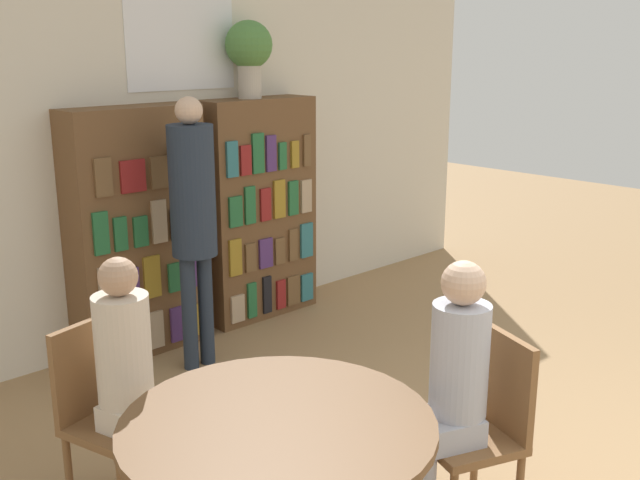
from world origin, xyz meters
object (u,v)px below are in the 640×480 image
object	(u,v)px
bookshelf_right	(258,210)
librarian_standing	(193,206)
chair_left_side	(106,407)
flower_vase	(249,50)
bookshelf_left	(138,233)
seated_reader_left	(133,377)
seated_reader_right	(450,384)
chair_far_side	(483,421)
reading_table	(278,446)

from	to	relation	value
bookshelf_right	librarian_standing	world-z (taller)	librarian_standing
chair_left_side	flower_vase	bearing A→B (deg)	-158.70
bookshelf_left	seated_reader_left	distance (m)	2.01
bookshelf_right	seated_reader_left	xyz separation A→B (m)	(-2.12, -1.71, -0.16)
seated_reader_left	bookshelf_left	bearing A→B (deg)	-136.16
chair_left_side	seated_reader_left	xyz separation A→B (m)	(0.05, -0.18, 0.19)
seated_reader_right	bookshelf_right	bearing A→B (deg)	-2.24
bookshelf_left	chair_left_side	distance (m)	1.91
bookshelf_left	librarian_standing	size ratio (longest dim) A/B	0.95
bookshelf_right	chair_far_side	world-z (taller)	bookshelf_right
flower_vase	seated_reader_left	size ratio (longest dim) A/B	0.46
flower_vase	seated_reader_right	bearing A→B (deg)	-112.47
reading_table	seated_reader_left	distance (m)	0.79
bookshelf_left	chair_left_side	bearing A→B (deg)	-125.42
librarian_standing	bookshelf_left	bearing A→B (deg)	104.09
reading_table	flower_vase	bearing A→B (deg)	52.93
bookshelf_left	seated_reader_right	size ratio (longest dim) A/B	1.36
seated_reader_right	librarian_standing	size ratio (longest dim) A/B	0.70
bookshelf_right	seated_reader_left	world-z (taller)	bookshelf_right
seated_reader_left	seated_reader_right	size ratio (longest dim) A/B	0.99
bookshelf_right	chair_left_side	xyz separation A→B (m)	(-2.16, -1.53, -0.35)
reading_table	seated_reader_right	world-z (taller)	seated_reader_right
bookshelf_left	bookshelf_right	world-z (taller)	same
bookshelf_left	seated_reader_right	xyz separation A→B (m)	(-0.12, -2.75, -0.14)
seated_reader_left	reading_table	bearing A→B (deg)	90.00
librarian_standing	chair_far_side	bearing A→B (deg)	-91.83
chair_left_side	seated_reader_left	size ratio (longest dim) A/B	0.73
flower_vase	reading_table	size ratio (longest dim) A/B	0.46
flower_vase	seated_reader_right	world-z (taller)	flower_vase
chair_left_side	seated_reader_right	xyz separation A→B (m)	(0.97, -1.21, 0.21)
bookshelf_right	chair_far_side	bearing A→B (deg)	-109.98
chair_left_side	librarian_standing	world-z (taller)	librarian_standing
bookshelf_right	seated_reader_right	world-z (taller)	bookshelf_right
chair_left_side	librarian_standing	bearing A→B (deg)	-154.47
flower_vase	chair_left_side	world-z (taller)	flower_vase
chair_left_side	seated_reader_left	world-z (taller)	seated_reader_left
bookshelf_left	seated_reader_left	size ratio (longest dim) A/B	1.38
flower_vase	librarian_standing	distance (m)	1.41
reading_table	chair_far_side	size ratio (longest dim) A/B	1.38
chair_far_side	seated_reader_left	xyz separation A→B (m)	(-1.10, 1.10, 0.19)
bookshelf_left	reading_table	distance (m)	2.62
chair_left_side	librarian_standing	distance (m)	1.70
librarian_standing	chair_left_side	bearing A→B (deg)	-139.69
seated_reader_left	seated_reader_right	world-z (taller)	seated_reader_right
bookshelf_right	flower_vase	bearing A→B (deg)	175.01
bookshelf_right	seated_reader_right	distance (m)	3.00
bookshelf_right	reading_table	xyz separation A→B (m)	(-1.92, -2.46, -0.26)
reading_table	librarian_standing	world-z (taller)	librarian_standing
bookshelf_left	bookshelf_right	xyz separation A→B (m)	(1.07, -0.00, 0.00)
flower_vase	reading_table	bearing A→B (deg)	-127.07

